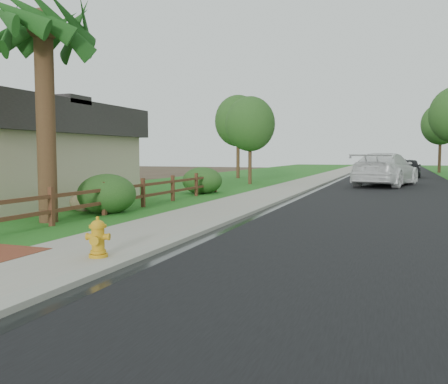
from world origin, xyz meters
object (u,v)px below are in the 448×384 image
at_px(ranch_fence, 125,194).
at_px(fire_hydrant, 98,239).
at_px(palm_tree, 43,24).
at_px(dark_car_mid, 409,168).
at_px(white_suv, 386,169).

xyz_separation_m(ranch_fence, fire_hydrant, (3.50, -6.53, -0.18)).
bearing_deg(palm_tree, dark_car_mid, 72.36).
height_order(ranch_fence, dark_car_mid, dark_car_mid).
relative_size(fire_hydrant, dark_car_mid, 0.16).
bearing_deg(fire_hydrant, dark_car_mid, 80.50).
height_order(fire_hydrant, white_suv, white_suv).
bearing_deg(white_suv, dark_car_mid, -84.57).
height_order(palm_tree, fire_hydrant, palm_tree).
relative_size(fire_hydrant, white_suv, 0.11).
distance_m(ranch_fence, dark_car_mid, 30.53).
bearing_deg(ranch_fence, white_suv, 65.09).
height_order(fire_hydrant, dark_car_mid, dark_car_mid).
xyz_separation_m(fire_hydrant, white_suv, (4.37, 23.49, 0.58)).
distance_m(palm_tree, fire_hydrant, 7.53).
relative_size(palm_tree, dark_car_mid, 1.43).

